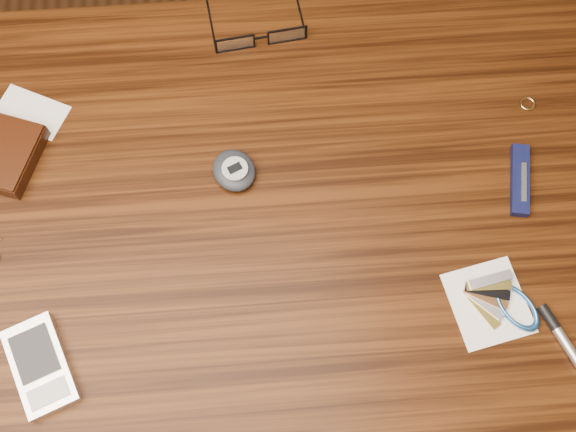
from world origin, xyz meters
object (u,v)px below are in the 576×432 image
at_px(desk, 245,262).
at_px(eyeglasses, 260,35).
at_px(pedometer, 234,170).
at_px(notepad_keys, 502,303).
at_px(pocket_knife, 520,180).
at_px(pda_phone, 40,366).
at_px(silver_pen, 571,351).

xyz_separation_m(desk, eyeglasses, (0.04, 0.28, 0.11)).
xyz_separation_m(pedometer, notepad_keys, (0.30, -0.19, -0.01)).
bearing_deg(pocket_knife, desk, -172.23).
height_order(pda_phone, pedometer, pedometer).
distance_m(notepad_keys, silver_pen, 0.09).
xyz_separation_m(desk, pda_phone, (-0.23, -0.14, 0.11)).
xyz_separation_m(pedometer, silver_pen, (0.37, -0.25, -0.00)).
height_order(desk, pda_phone, pda_phone).
bearing_deg(desk, silver_pen, -24.35).
distance_m(desk, pedometer, 0.14).
bearing_deg(notepad_keys, desk, 160.66).
relative_size(pda_phone, pedometer, 1.62).
height_order(pocket_knife, silver_pen, pocket_knife).
xyz_separation_m(eyeglasses, pocket_knife, (0.31, -0.23, -0.01)).
height_order(eyeglasses, silver_pen, eyeglasses).
relative_size(pedometer, silver_pen, 0.56).
bearing_deg(pda_phone, pocket_knife, 17.88).
distance_m(eyeglasses, notepad_keys, 0.46).
distance_m(pedometer, pocket_knife, 0.35).
distance_m(eyeglasses, silver_pen, 0.55).
xyz_separation_m(eyeglasses, notepad_keys, (0.26, -0.38, -0.01)).
bearing_deg(eyeglasses, pedometer, -102.65).
xyz_separation_m(eyeglasses, silver_pen, (0.33, -0.44, -0.01)).
bearing_deg(notepad_keys, pedometer, 147.93).
relative_size(notepad_keys, silver_pen, 0.89).
distance_m(pda_phone, pedometer, 0.32).
xyz_separation_m(desk, notepad_keys, (0.30, -0.10, 0.11)).
height_order(pda_phone, silver_pen, pda_phone).
bearing_deg(silver_pen, eyeglasses, 126.25).
bearing_deg(pedometer, desk, -88.13).
distance_m(notepad_keys, pocket_knife, 0.16).
xyz_separation_m(notepad_keys, silver_pen, (0.07, -0.06, 0.00)).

